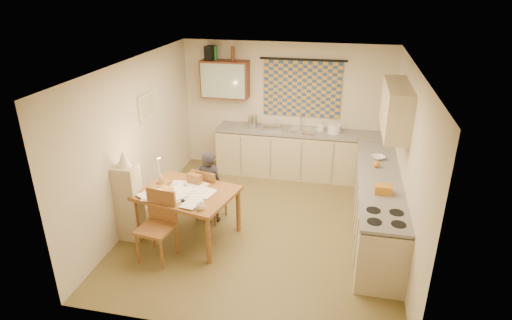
% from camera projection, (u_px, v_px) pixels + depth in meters
% --- Properties ---
extents(floor, '(4.00, 4.50, 0.02)m').
position_uv_depth(floor, '(263.00, 225.00, 6.72)').
color(floor, brown).
rests_on(floor, ground).
extents(ceiling, '(4.00, 4.50, 0.02)m').
position_uv_depth(ceiling, '(264.00, 64.00, 5.72)').
color(ceiling, white).
rests_on(ceiling, floor).
extents(wall_back, '(4.00, 0.02, 2.50)m').
position_uv_depth(wall_back, '(286.00, 108.00, 8.25)').
color(wall_back, beige).
rests_on(wall_back, floor).
extents(wall_front, '(4.00, 0.02, 2.50)m').
position_uv_depth(wall_front, '(219.00, 236.00, 4.20)').
color(wall_front, beige).
rests_on(wall_front, floor).
extents(wall_left, '(0.02, 4.50, 2.50)m').
position_uv_depth(wall_left, '(136.00, 141.00, 6.61)').
color(wall_left, beige).
rests_on(wall_left, floor).
extents(wall_right, '(0.02, 4.50, 2.50)m').
position_uv_depth(wall_right, '(407.00, 163.00, 5.84)').
color(wall_right, beige).
rests_on(wall_right, floor).
extents(window_blind, '(1.45, 0.03, 1.05)m').
position_uv_depth(window_blind, '(302.00, 89.00, 8.00)').
color(window_blind, navy).
rests_on(window_blind, wall_back).
extents(curtain_rod, '(1.60, 0.04, 0.04)m').
position_uv_depth(curtain_rod, '(303.00, 60.00, 7.77)').
color(curtain_rod, black).
rests_on(curtain_rod, wall_back).
extents(wall_cabinet, '(0.90, 0.34, 0.70)m').
position_uv_depth(wall_cabinet, '(225.00, 79.00, 8.09)').
color(wall_cabinet, '#572719').
rests_on(wall_cabinet, wall_back).
extents(wall_cabinet_glass, '(0.84, 0.02, 0.64)m').
position_uv_depth(wall_cabinet_glass, '(223.00, 81.00, 7.94)').
color(wall_cabinet_glass, '#99B2A5').
rests_on(wall_cabinet_glass, wall_back).
extents(upper_cabinet_right, '(0.34, 1.30, 0.70)m').
position_uv_depth(upper_cabinet_right, '(396.00, 108.00, 6.13)').
color(upper_cabinet_right, tan).
rests_on(upper_cabinet_right, wall_right).
extents(framed_print, '(0.04, 0.50, 0.40)m').
position_uv_depth(framed_print, '(147.00, 106.00, 6.78)').
color(framed_print, beige).
rests_on(framed_print, wall_left).
extents(print_canvas, '(0.01, 0.42, 0.32)m').
position_uv_depth(print_canvas, '(148.00, 106.00, 6.78)').
color(print_canvas, beige).
rests_on(print_canvas, wall_left).
extents(counter_back, '(3.30, 0.62, 0.92)m').
position_uv_depth(counter_back, '(303.00, 154.00, 8.22)').
color(counter_back, tan).
rests_on(counter_back, floor).
extents(counter_right, '(0.62, 2.95, 0.92)m').
position_uv_depth(counter_right, '(377.00, 206.00, 6.35)').
color(counter_right, tan).
rests_on(counter_right, floor).
extents(stove, '(0.59, 0.59, 0.92)m').
position_uv_depth(stove, '(381.00, 249.00, 5.34)').
color(stove, white).
rests_on(stove, floor).
extents(sink, '(0.65, 0.58, 0.10)m').
position_uv_depth(sink, '(303.00, 133.00, 8.05)').
color(sink, silver).
rests_on(sink, counter_back).
extents(tap, '(0.03, 0.03, 0.28)m').
position_uv_depth(tap, '(301.00, 121.00, 8.15)').
color(tap, silver).
rests_on(tap, counter_back).
extents(dish_rack, '(0.40, 0.37, 0.06)m').
position_uv_depth(dish_rack, '(272.00, 127.00, 8.13)').
color(dish_rack, silver).
rests_on(dish_rack, counter_back).
extents(kettle, '(0.20, 0.20, 0.24)m').
position_uv_depth(kettle, '(253.00, 121.00, 8.17)').
color(kettle, silver).
rests_on(kettle, counter_back).
extents(mixing_bowl, '(0.31, 0.31, 0.16)m').
position_uv_depth(mixing_bowl, '(334.00, 129.00, 7.89)').
color(mixing_bowl, white).
rests_on(mixing_bowl, counter_back).
extents(soap_bottle, '(0.15, 0.15, 0.19)m').
position_uv_depth(soap_bottle, '(320.00, 126.00, 7.98)').
color(soap_bottle, white).
rests_on(soap_bottle, counter_back).
extents(bowl, '(0.36, 0.36, 0.05)m').
position_uv_depth(bowl, '(378.00, 157.00, 6.79)').
color(bowl, white).
rests_on(bowl, counter_right).
extents(orange_bag, '(0.22, 0.16, 0.12)m').
position_uv_depth(orange_bag, '(383.00, 189.00, 5.70)').
color(orange_bag, '#BF761F').
rests_on(orange_bag, counter_right).
extents(fruit_orange, '(0.10, 0.10, 0.10)m').
position_uv_depth(fruit_orange, '(376.00, 164.00, 6.49)').
color(fruit_orange, '#BF761F').
rests_on(fruit_orange, counter_right).
extents(speaker, '(0.21, 0.24, 0.26)m').
position_uv_depth(speaker, '(211.00, 53.00, 7.95)').
color(speaker, black).
rests_on(speaker, wall_cabinet).
extents(bottle_green, '(0.07, 0.07, 0.26)m').
position_uv_depth(bottle_green, '(215.00, 53.00, 7.94)').
color(bottle_green, '#195926').
rests_on(bottle_green, wall_cabinet).
extents(bottle_brown, '(0.08, 0.08, 0.26)m').
position_uv_depth(bottle_brown, '(233.00, 54.00, 7.87)').
color(bottle_brown, '#572719').
rests_on(bottle_brown, wall_cabinet).
extents(dining_table, '(1.51, 1.27, 0.75)m').
position_uv_depth(dining_table, '(188.00, 214.00, 6.29)').
color(dining_table, brown).
rests_on(dining_table, floor).
extents(chair_far, '(0.49, 0.49, 0.90)m').
position_uv_depth(chair_far, '(210.00, 203.00, 6.79)').
color(chair_far, brown).
rests_on(chair_far, floor).
extents(chair_near, '(0.50, 0.50, 0.97)m').
position_uv_depth(chair_near, '(157.00, 239.00, 5.84)').
color(chair_near, brown).
rests_on(chair_near, floor).
extents(person, '(0.45, 0.31, 1.18)m').
position_uv_depth(person, '(210.00, 187.00, 6.63)').
color(person, black).
rests_on(person, floor).
extents(shelf_stand, '(0.32, 0.30, 1.15)m').
position_uv_depth(shelf_stand, '(129.00, 203.00, 6.20)').
color(shelf_stand, tan).
rests_on(shelf_stand, floor).
extents(lampshade, '(0.20, 0.20, 0.22)m').
position_uv_depth(lampshade, '(123.00, 159.00, 5.93)').
color(lampshade, beige).
rests_on(lampshade, shelf_stand).
extents(letter_rack, '(0.24, 0.16, 0.16)m').
position_uv_depth(letter_rack, '(195.00, 179.00, 6.33)').
color(letter_rack, brown).
rests_on(letter_rack, dining_table).
extents(mug, '(0.20, 0.20, 0.09)m').
position_uv_depth(mug, '(201.00, 207.00, 5.65)').
color(mug, white).
rests_on(mug, dining_table).
extents(magazine, '(0.37, 0.39, 0.03)m').
position_uv_depth(magazine, '(150.00, 191.00, 6.13)').
color(magazine, maroon).
rests_on(magazine, dining_table).
extents(book, '(0.34, 0.37, 0.02)m').
position_uv_depth(book, '(158.00, 189.00, 6.19)').
color(book, '#BF761F').
rests_on(book, dining_table).
extents(orange_box, '(0.14, 0.13, 0.04)m').
position_uv_depth(orange_box, '(157.00, 195.00, 5.99)').
color(orange_box, '#BF761F').
rests_on(orange_box, dining_table).
extents(eyeglasses, '(0.14, 0.09, 0.02)m').
position_uv_depth(eyeglasses, '(185.00, 201.00, 5.86)').
color(eyeglasses, black).
rests_on(eyeglasses, dining_table).
extents(candle_holder, '(0.06, 0.06, 0.18)m').
position_uv_depth(candle_holder, '(160.00, 178.00, 6.35)').
color(candle_holder, silver).
rests_on(candle_holder, dining_table).
extents(candle, '(0.02, 0.02, 0.22)m').
position_uv_depth(candle, '(158.00, 166.00, 6.27)').
color(candle, white).
rests_on(candle, dining_table).
extents(candle_flame, '(0.02, 0.02, 0.02)m').
position_uv_depth(candle_flame, '(160.00, 158.00, 6.22)').
color(candle_flame, '#FFCC66').
rests_on(candle_flame, dining_table).
extents(papers, '(1.08, 1.00, 0.03)m').
position_uv_depth(papers, '(182.00, 192.00, 6.10)').
color(papers, white).
rests_on(papers, dining_table).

